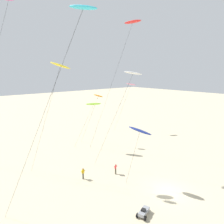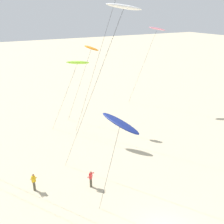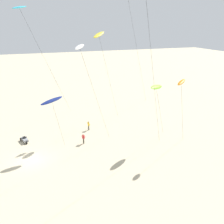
{
  "view_description": "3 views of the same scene",
  "coord_description": "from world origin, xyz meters",
  "px_view_note": "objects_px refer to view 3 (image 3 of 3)",
  "views": [
    {
      "loc": [
        -21.28,
        -13.57,
        15.33
      ],
      "look_at": [
        -0.05,
        11.17,
        8.85
      ],
      "focal_mm": 32.83,
      "sensor_mm": 36.0,
      "label": 1
    },
    {
      "loc": [
        -10.63,
        -10.89,
        15.0
      ],
      "look_at": [
        2.11,
        11.59,
        5.15
      ],
      "focal_mm": 43.68,
      "sensor_mm": 36.0,
      "label": 2
    },
    {
      "loc": [
        29.68,
        1.22,
        17.74
      ],
      "look_at": [
        -2.03,
        12.59,
        4.8
      ],
      "focal_mm": 36.78,
      "sensor_mm": 36.0,
      "label": 3
    }
  ],
  "objects_px": {
    "kite_lime": "(156,87)",
    "kite_orange": "(181,83)",
    "beach_buggy": "(25,139)",
    "kite_navy": "(52,101)",
    "kite_flyer_nearest": "(89,125)",
    "kite_white": "(80,48)",
    "kite_cyan": "(20,9)",
    "kite_yellow": "(99,35)",
    "kite_flyer_middle": "(83,138)"
  },
  "relations": [
    {
      "from": "kite_flyer_middle",
      "to": "kite_yellow",
      "type": "bearing_deg",
      "value": 142.04
    },
    {
      "from": "kite_lime",
      "to": "kite_flyer_middle",
      "type": "xyz_separation_m",
      "value": [
        -3.49,
        -10.43,
        -8.26
      ]
    },
    {
      "from": "kite_navy",
      "to": "kite_yellow",
      "type": "relative_size",
      "value": 0.49
    },
    {
      "from": "kite_navy",
      "to": "kite_flyer_middle",
      "type": "distance_m",
      "value": 8.08
    },
    {
      "from": "kite_white",
      "to": "kite_flyer_middle",
      "type": "relative_size",
      "value": 9.28
    },
    {
      "from": "kite_navy",
      "to": "kite_yellow",
      "type": "xyz_separation_m",
      "value": [
        -6.37,
        8.99,
        8.3
      ]
    },
    {
      "from": "kite_white",
      "to": "kite_flyer_nearest",
      "type": "xyz_separation_m",
      "value": [
        -7.38,
        2.45,
        -14.09
      ]
    },
    {
      "from": "kite_lime",
      "to": "kite_orange",
      "type": "xyz_separation_m",
      "value": [
        2.81,
        2.16,
        1.12
      ]
    },
    {
      "from": "beach_buggy",
      "to": "kite_flyer_middle",
      "type": "bearing_deg",
      "value": 66.94
    },
    {
      "from": "kite_cyan",
      "to": "kite_lime",
      "type": "xyz_separation_m",
      "value": [
        13.27,
        17.37,
        -10.74
      ]
    },
    {
      "from": "kite_flyer_middle",
      "to": "beach_buggy",
      "type": "relative_size",
      "value": 0.78
    },
    {
      "from": "kite_navy",
      "to": "kite_cyan",
      "type": "bearing_deg",
      "value": -165.48
    },
    {
      "from": "kite_flyer_nearest",
      "to": "kite_yellow",
      "type": "bearing_deg",
      "value": 118.6
    },
    {
      "from": "kite_white",
      "to": "kite_orange",
      "type": "bearing_deg",
      "value": 75.21
    },
    {
      "from": "kite_orange",
      "to": "kite_flyer_nearest",
      "type": "xyz_separation_m",
      "value": [
        -10.83,
        -10.6,
        -9.38
      ]
    },
    {
      "from": "kite_cyan",
      "to": "kite_lime",
      "type": "height_order",
      "value": "kite_cyan"
    },
    {
      "from": "kite_white",
      "to": "kite_navy",
      "type": "relative_size",
      "value": 1.88
    },
    {
      "from": "kite_white",
      "to": "kite_flyer_middle",
      "type": "xyz_separation_m",
      "value": [
        -2.85,
        0.47,
        -14.09
      ]
    },
    {
      "from": "kite_yellow",
      "to": "beach_buggy",
      "type": "distance_m",
      "value": 20.74
    },
    {
      "from": "kite_cyan",
      "to": "kite_yellow",
      "type": "distance_m",
      "value": 12.82
    },
    {
      "from": "kite_yellow",
      "to": "kite_flyer_nearest",
      "type": "bearing_deg",
      "value": -61.4
    },
    {
      "from": "kite_yellow",
      "to": "kite_flyer_middle",
      "type": "distance_m",
      "value": 16.93
    },
    {
      "from": "kite_navy",
      "to": "kite_orange",
      "type": "bearing_deg",
      "value": 70.67
    },
    {
      "from": "kite_orange",
      "to": "kite_flyer_nearest",
      "type": "bearing_deg",
      "value": -135.61
    },
    {
      "from": "kite_lime",
      "to": "kite_yellow",
      "type": "distance_m",
      "value": 13.05
    },
    {
      "from": "kite_flyer_middle",
      "to": "kite_lime",
      "type": "bearing_deg",
      "value": 71.52
    },
    {
      "from": "kite_yellow",
      "to": "kite_flyer_middle",
      "type": "bearing_deg",
      "value": -37.96
    },
    {
      "from": "kite_flyer_middle",
      "to": "kite_navy",
      "type": "bearing_deg",
      "value": -85.11
    },
    {
      "from": "kite_yellow",
      "to": "kite_orange",
      "type": "xyz_separation_m",
      "value": [
        12.3,
        7.9,
        -5.75
      ]
    },
    {
      "from": "kite_flyer_nearest",
      "to": "kite_orange",
      "type": "bearing_deg",
      "value": 44.39
    },
    {
      "from": "kite_lime",
      "to": "beach_buggy",
      "type": "relative_size",
      "value": 4.52
    },
    {
      "from": "kite_lime",
      "to": "kite_orange",
      "type": "distance_m",
      "value": 3.72
    },
    {
      "from": "kite_white",
      "to": "kite_yellow",
      "type": "relative_size",
      "value": 0.92
    },
    {
      "from": "kite_cyan",
      "to": "kite_flyer_nearest",
      "type": "bearing_deg",
      "value": 59.52
    },
    {
      "from": "kite_white",
      "to": "kite_flyer_nearest",
      "type": "bearing_deg",
      "value": 161.61
    },
    {
      "from": "beach_buggy",
      "to": "kite_navy",
      "type": "bearing_deg",
      "value": 47.55
    },
    {
      "from": "kite_cyan",
      "to": "kite_lime",
      "type": "distance_m",
      "value": 24.36
    },
    {
      "from": "kite_orange",
      "to": "kite_navy",
      "type": "bearing_deg",
      "value": -109.33
    },
    {
      "from": "kite_flyer_nearest",
      "to": "beach_buggy",
      "type": "relative_size",
      "value": 0.78
    },
    {
      "from": "kite_orange",
      "to": "kite_flyer_nearest",
      "type": "height_order",
      "value": "kite_orange"
    },
    {
      "from": "kite_yellow",
      "to": "kite_flyer_nearest",
      "type": "xyz_separation_m",
      "value": [
        1.47,
        -2.7,
        -15.12
      ]
    },
    {
      "from": "kite_navy",
      "to": "kite_lime",
      "type": "relative_size",
      "value": 0.86
    },
    {
      "from": "kite_navy",
      "to": "kite_flyer_nearest",
      "type": "xyz_separation_m",
      "value": [
        -4.9,
        6.29,
        -6.83
      ]
    },
    {
      "from": "kite_white",
      "to": "kite_yellow",
      "type": "bearing_deg",
      "value": 149.8
    },
    {
      "from": "kite_flyer_nearest",
      "to": "kite_white",
      "type": "bearing_deg",
      "value": -18.39
    },
    {
      "from": "kite_navy",
      "to": "kite_orange",
      "type": "distance_m",
      "value": 18.08
    },
    {
      "from": "kite_cyan",
      "to": "kite_flyer_middle",
      "type": "relative_size",
      "value": 12.3
    },
    {
      "from": "kite_navy",
      "to": "kite_white",
      "type": "bearing_deg",
      "value": 57.14
    },
    {
      "from": "kite_flyer_nearest",
      "to": "kite_flyer_middle",
      "type": "xyz_separation_m",
      "value": [
        4.53,
        -1.99,
        0.0
      ]
    },
    {
      "from": "kite_lime",
      "to": "kite_yellow",
      "type": "xyz_separation_m",
      "value": [
        -9.49,
        -5.75,
        6.87
      ]
    }
  ]
}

